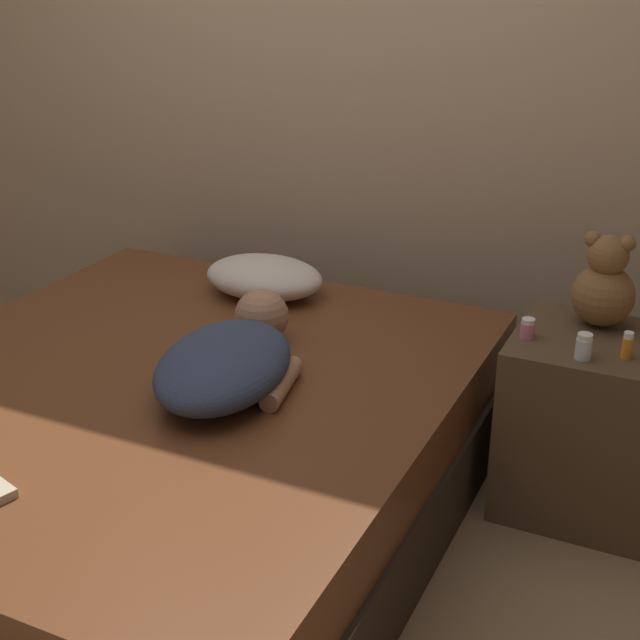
# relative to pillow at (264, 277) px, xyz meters

# --- Properties ---
(ground_plane) EXTENTS (12.00, 12.00, 0.00)m
(ground_plane) POSITION_rel_pillow_xyz_m (0.05, -0.76, -0.57)
(ground_plane) COLOR #937551
(wall_back) EXTENTS (8.00, 0.06, 2.60)m
(wall_back) POSITION_rel_pillow_xyz_m (0.05, 0.53, 0.73)
(wall_back) COLOR tan
(wall_back) RESTS_ON ground_plane
(bed) EXTENTS (1.77, 2.03, 0.49)m
(bed) POSITION_rel_pillow_xyz_m (0.05, -0.76, -0.32)
(bed) COLOR #2D2319
(bed) RESTS_ON ground_plane
(nightstand) EXTENTS (0.55, 0.48, 0.60)m
(nightstand) POSITION_rel_pillow_xyz_m (1.27, -0.12, -0.27)
(nightstand) COLOR brown
(nightstand) RESTS_ON ground_plane
(pillow) EXTENTS (0.46, 0.34, 0.14)m
(pillow) POSITION_rel_pillow_xyz_m (0.00, 0.00, 0.00)
(pillow) COLOR beige
(pillow) RESTS_ON bed
(person_lying) EXTENTS (0.48, 0.78, 0.18)m
(person_lying) POSITION_rel_pillow_xyz_m (0.26, -0.69, 0.01)
(person_lying) COLOR #2D3851
(person_lying) RESTS_ON bed
(teddy_bear) EXTENTS (0.20, 0.20, 0.31)m
(teddy_bear) POSITION_rel_pillow_xyz_m (1.23, 0.00, 0.17)
(teddy_bear) COLOR brown
(teddy_bear) RESTS_ON nightstand
(bottle_pink) EXTENTS (0.05, 0.05, 0.06)m
(bottle_pink) POSITION_rel_pillow_xyz_m (1.04, -0.20, 0.06)
(bottle_pink) COLOR pink
(bottle_pink) RESTS_ON nightstand
(bottle_orange) EXTENTS (0.03, 0.03, 0.08)m
(bottle_orange) POSITION_rel_pillow_xyz_m (1.34, -0.22, 0.07)
(bottle_orange) COLOR orange
(bottle_orange) RESTS_ON nightstand
(bottle_clear) EXTENTS (0.05, 0.05, 0.08)m
(bottle_clear) POSITION_rel_pillow_xyz_m (1.23, -0.28, 0.07)
(bottle_clear) COLOR silver
(bottle_clear) RESTS_ON nightstand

